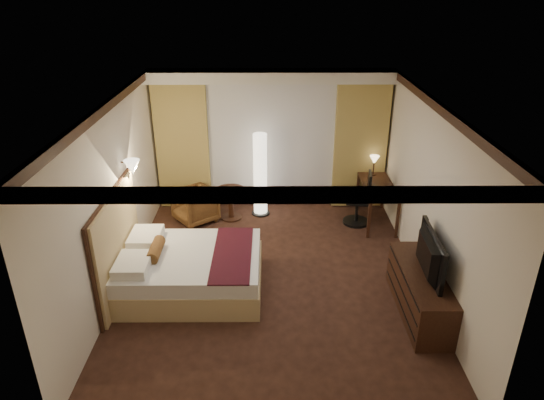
{
  "coord_description": "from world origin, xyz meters",
  "views": [
    {
      "loc": [
        -0.03,
        -6.21,
        4.23
      ],
      "look_at": [
        0.0,
        0.4,
        1.15
      ],
      "focal_mm": 32.0,
      "sensor_mm": 36.0,
      "label": 1
    }
  ],
  "objects_px": {
    "armchair": "(195,204)",
    "floor_lamp": "(260,175)",
    "office_chair": "(358,198)",
    "bed": "(192,271)",
    "desk": "(376,204)",
    "television": "(424,252)",
    "side_table": "(231,204)",
    "dresser": "(420,292)"
  },
  "relations": [
    {
      "from": "armchair",
      "to": "floor_lamp",
      "type": "bearing_deg",
      "value": 66.29
    },
    {
      "from": "office_chair",
      "to": "armchair",
      "type": "bearing_deg",
      "value": -173.14
    },
    {
      "from": "bed",
      "to": "desk",
      "type": "bearing_deg",
      "value": 34.19
    },
    {
      "from": "television",
      "to": "office_chair",
      "type": "bearing_deg",
      "value": 10.87
    },
    {
      "from": "side_table",
      "to": "desk",
      "type": "xyz_separation_m",
      "value": [
        2.72,
        -0.16,
        0.07
      ]
    },
    {
      "from": "side_table",
      "to": "office_chair",
      "type": "height_order",
      "value": "office_chair"
    },
    {
      "from": "desk",
      "to": "television",
      "type": "xyz_separation_m",
      "value": [
        0.02,
        -2.7,
        0.57
      ]
    },
    {
      "from": "side_table",
      "to": "dresser",
      "type": "xyz_separation_m",
      "value": [
        2.77,
        -2.86,
        0.02
      ]
    },
    {
      "from": "armchair",
      "to": "desk",
      "type": "height_order",
      "value": "desk"
    },
    {
      "from": "armchair",
      "to": "desk",
      "type": "relative_size",
      "value": 0.53
    },
    {
      "from": "floor_lamp",
      "to": "dresser",
      "type": "relative_size",
      "value": 0.99
    },
    {
      "from": "dresser",
      "to": "desk",
      "type": "bearing_deg",
      "value": 91.06
    },
    {
      "from": "office_chair",
      "to": "floor_lamp",
      "type": "bearing_deg",
      "value": 176.01
    },
    {
      "from": "dresser",
      "to": "side_table",
      "type": "bearing_deg",
      "value": 134.11
    },
    {
      "from": "desk",
      "to": "side_table",
      "type": "bearing_deg",
      "value": 176.6
    },
    {
      "from": "side_table",
      "to": "desk",
      "type": "distance_m",
      "value": 2.73
    },
    {
      "from": "floor_lamp",
      "to": "television",
      "type": "height_order",
      "value": "floor_lamp"
    },
    {
      "from": "side_table",
      "to": "dresser",
      "type": "distance_m",
      "value": 3.98
    },
    {
      "from": "armchair",
      "to": "office_chair",
      "type": "relative_size",
      "value": 0.68
    },
    {
      "from": "armchair",
      "to": "side_table",
      "type": "xyz_separation_m",
      "value": [
        0.66,
        0.12,
        -0.05
      ]
    },
    {
      "from": "office_chair",
      "to": "dresser",
      "type": "distance_m",
      "value": 2.69
    },
    {
      "from": "armchair",
      "to": "dresser",
      "type": "xyz_separation_m",
      "value": [
        3.43,
        -2.73,
        -0.03
      ]
    },
    {
      "from": "floor_lamp",
      "to": "dresser",
      "type": "height_order",
      "value": "floor_lamp"
    },
    {
      "from": "bed",
      "to": "side_table",
      "type": "relative_size",
      "value": 3.36
    },
    {
      "from": "dresser",
      "to": "television",
      "type": "bearing_deg",
      "value": 180.0
    },
    {
      "from": "side_table",
      "to": "floor_lamp",
      "type": "bearing_deg",
      "value": 18.56
    },
    {
      "from": "dresser",
      "to": "television",
      "type": "relative_size",
      "value": 1.52
    },
    {
      "from": "office_chair",
      "to": "television",
      "type": "distance_m",
      "value": 2.71
    },
    {
      "from": "armchair",
      "to": "dresser",
      "type": "bearing_deg",
      "value": 13.42
    },
    {
      "from": "office_chair",
      "to": "desk",
      "type": "bearing_deg",
      "value": 16.28
    },
    {
      "from": "desk",
      "to": "dresser",
      "type": "xyz_separation_m",
      "value": [
        0.05,
        -2.7,
        -0.06
      ]
    },
    {
      "from": "desk",
      "to": "television",
      "type": "height_order",
      "value": "television"
    },
    {
      "from": "floor_lamp",
      "to": "office_chair",
      "type": "relative_size",
      "value": 1.59
    },
    {
      "from": "television",
      "to": "bed",
      "type": "bearing_deg",
      "value": 82.3
    },
    {
      "from": "floor_lamp",
      "to": "office_chair",
      "type": "height_order",
      "value": "floor_lamp"
    },
    {
      "from": "dresser",
      "to": "armchair",
      "type": "bearing_deg",
      "value": 141.46
    },
    {
      "from": "dresser",
      "to": "television",
      "type": "height_order",
      "value": "television"
    },
    {
      "from": "armchair",
      "to": "office_chair",
      "type": "distance_m",
      "value": 3.02
    },
    {
      "from": "floor_lamp",
      "to": "office_chair",
      "type": "bearing_deg",
      "value": -12.52
    },
    {
      "from": "desk",
      "to": "office_chair",
      "type": "distance_m",
      "value": 0.39
    },
    {
      "from": "bed",
      "to": "dresser",
      "type": "distance_m",
      "value": 3.23
    },
    {
      "from": "side_table",
      "to": "floor_lamp",
      "type": "relative_size",
      "value": 0.37
    }
  ]
}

